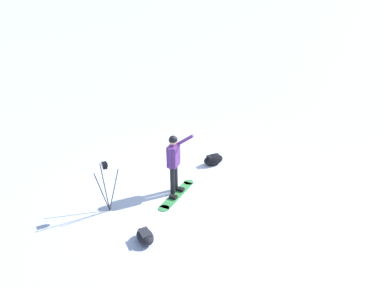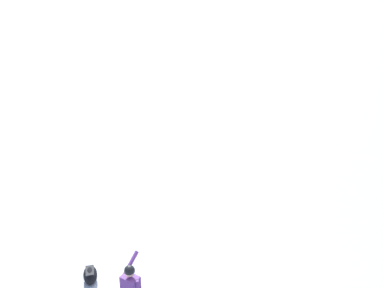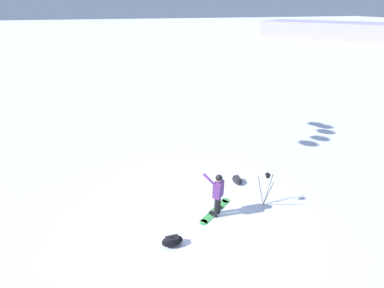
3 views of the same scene
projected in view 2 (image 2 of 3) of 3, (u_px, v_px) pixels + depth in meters
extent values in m
cube|color=#592D72|center=(131.00, 288.00, 9.46)|extent=(0.47, 0.47, 0.60)
sphere|color=tan|center=(130.00, 272.00, 9.29)|extent=(0.23, 0.23, 0.23)
sphere|color=black|center=(129.00, 271.00, 9.28)|extent=(0.24, 0.24, 0.24)
cylinder|color=#592D72|center=(131.00, 263.00, 9.59)|extent=(0.45, 0.45, 0.42)
ellipsoid|color=black|center=(90.00, 275.00, 11.29)|extent=(0.68, 0.37, 0.34)
cube|color=black|center=(90.00, 271.00, 11.25)|extent=(0.41, 0.22, 0.08)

